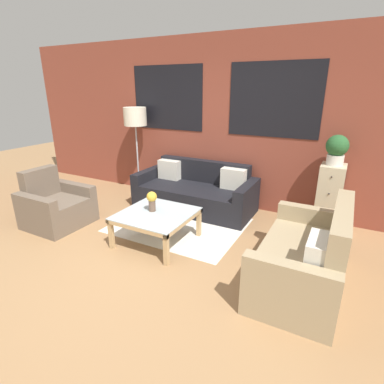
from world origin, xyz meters
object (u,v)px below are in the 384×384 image
(drawer_cabinet, at_px, (329,197))
(flower_vase, at_px, (152,200))
(floor_lamp, at_px, (135,119))
(armchair_corner, at_px, (56,207))
(coffee_table, at_px, (156,217))
(settee_vintage, at_px, (306,259))
(potted_plant, at_px, (337,149))
(couch_dark, at_px, (196,193))

(drawer_cabinet, relative_size, flower_vase, 3.55)
(drawer_cabinet, bearing_deg, floor_lamp, -178.94)
(armchair_corner, relative_size, floor_lamp, 0.51)
(armchair_corner, bearing_deg, drawer_cabinet, 26.12)
(armchair_corner, bearing_deg, flower_vase, 10.00)
(coffee_table, distance_m, drawer_cabinet, 2.49)
(coffee_table, height_order, floor_lamp, floor_lamp)
(settee_vintage, relative_size, floor_lamp, 0.92)
(armchair_corner, distance_m, potted_plant, 4.14)
(couch_dark, relative_size, potted_plant, 4.81)
(couch_dark, bearing_deg, potted_plant, 5.86)
(settee_vintage, height_order, armchair_corner, settee_vintage)
(armchair_corner, xyz_separation_m, drawer_cabinet, (3.62, 1.78, 0.20))
(potted_plant, bearing_deg, couch_dark, -174.14)
(couch_dark, xyz_separation_m, drawer_cabinet, (2.06, 0.21, 0.20))
(coffee_table, bearing_deg, couch_dark, 94.21)
(couch_dark, distance_m, floor_lamp, 1.76)
(armchair_corner, distance_m, drawer_cabinet, 4.04)
(couch_dark, bearing_deg, armchair_corner, -134.94)
(drawer_cabinet, height_order, potted_plant, potted_plant)
(couch_dark, bearing_deg, floor_lamp, 173.57)
(settee_vintage, bearing_deg, flower_vase, 177.57)
(flower_vase, bearing_deg, settee_vintage, -2.43)
(coffee_table, relative_size, potted_plant, 2.19)
(settee_vintage, bearing_deg, drawer_cabinet, 87.54)
(settee_vintage, xyz_separation_m, flower_vase, (-1.98, 0.08, 0.27))
(couch_dark, relative_size, settee_vintage, 1.33)
(floor_lamp, xyz_separation_m, drawer_cabinet, (3.38, 0.06, -0.94))
(armchair_corner, height_order, flower_vase, armchair_corner)
(coffee_table, bearing_deg, flower_vase, 160.19)
(couch_dark, relative_size, flower_vase, 7.41)
(settee_vintage, distance_m, potted_plant, 1.81)
(floor_lamp, relative_size, drawer_cabinet, 1.71)
(settee_vintage, xyz_separation_m, drawer_cabinet, (0.07, 1.58, 0.17))
(drawer_cabinet, distance_m, flower_vase, 2.54)
(potted_plant, xyz_separation_m, flower_vase, (-2.04, -1.50, -0.61))
(armchair_corner, relative_size, drawer_cabinet, 0.87)
(floor_lamp, xyz_separation_m, flower_vase, (1.34, -1.44, -0.84))
(couch_dark, relative_size, drawer_cabinet, 2.09)
(settee_vintage, relative_size, flower_vase, 5.56)
(potted_plant, distance_m, flower_vase, 2.61)
(couch_dark, relative_size, floor_lamp, 1.22)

